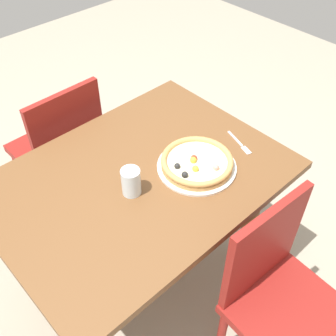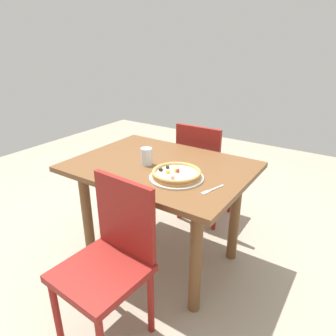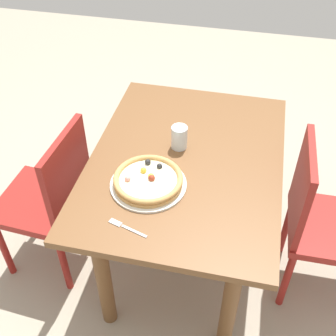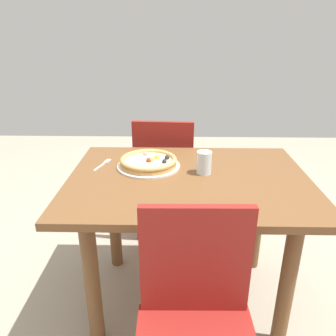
{
  "view_description": "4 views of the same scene",
  "coord_description": "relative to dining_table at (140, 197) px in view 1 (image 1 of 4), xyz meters",
  "views": [
    {
      "loc": [
        0.68,
        0.89,
        1.86
      ],
      "look_at": [
        -0.1,
        0.06,
        0.75
      ],
      "focal_mm": 43.13,
      "sensor_mm": 36.0,
      "label": 1
    },
    {
      "loc": [
        -1.06,
        1.51,
        1.49
      ],
      "look_at": [
        -0.1,
        0.06,
        0.75
      ],
      "focal_mm": 32.91,
      "sensor_mm": 36.0,
      "label": 2
    },
    {
      "loc": [
        -1.42,
        -0.23,
        1.99
      ],
      "look_at": [
        -0.1,
        0.06,
        0.75
      ],
      "focal_mm": 45.9,
      "sensor_mm": 36.0,
      "label": 3
    },
    {
      "loc": [
        -0.07,
        -1.43,
        1.38
      ],
      "look_at": [
        -0.1,
        0.06,
        0.75
      ],
      "focal_mm": 35.38,
      "sensor_mm": 36.0,
      "label": 4
    }
  ],
  "objects": [
    {
      "name": "ground_plane",
      "position": [
        0.0,
        0.0,
        -0.61
      ],
      "size": [
        6.0,
        6.0,
        0.0
      ],
      "primitive_type": "plane",
      "color": "#9E937F"
    },
    {
      "name": "dining_table",
      "position": [
        0.0,
        0.0,
        0.0
      ],
      "size": [
        1.14,
        0.85,
        0.73
      ],
      "color": "brown",
      "rests_on": "ground"
    },
    {
      "name": "chair_near",
      "position": [
        0.01,
        -0.64,
        -0.13
      ],
      "size": [
        0.41,
        0.41,
        0.87
      ],
      "rotation": [
        0.0,
        0.0,
        3.16
      ],
      "color": "maroon",
      "rests_on": "ground"
    },
    {
      "name": "chair_far",
      "position": [
        -0.13,
        0.64,
        -0.13
      ],
      "size": [
        0.42,
        0.42,
        0.87
      ],
      "rotation": [
        0.0,
        0.0,
        -0.06
      ],
      "color": "maroon",
      "rests_on": "ground"
    },
    {
      "name": "plate",
      "position": [
        -0.2,
        0.12,
        0.13
      ],
      "size": [
        0.32,
        0.32,
        0.01
      ],
      "primitive_type": "cylinder",
      "color": "silver",
      "rests_on": "dining_table"
    },
    {
      "name": "pizza",
      "position": [
        -0.2,
        0.12,
        0.16
      ],
      "size": [
        0.29,
        0.29,
        0.05
      ],
      "color": "tan",
      "rests_on": "plate"
    },
    {
      "name": "fork",
      "position": [
        -0.44,
        0.15,
        0.13
      ],
      "size": [
        0.06,
        0.16,
        0.0
      ],
      "rotation": [
        0.0,
        0.0,
        1.27
      ],
      "color": "silver",
      "rests_on": "dining_table"
    },
    {
      "name": "drinking_glass",
      "position": [
        0.07,
        0.05,
        0.18
      ],
      "size": [
        0.07,
        0.07,
        0.11
      ],
      "primitive_type": "cylinder",
      "color": "silver",
      "rests_on": "dining_table"
    }
  ]
}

